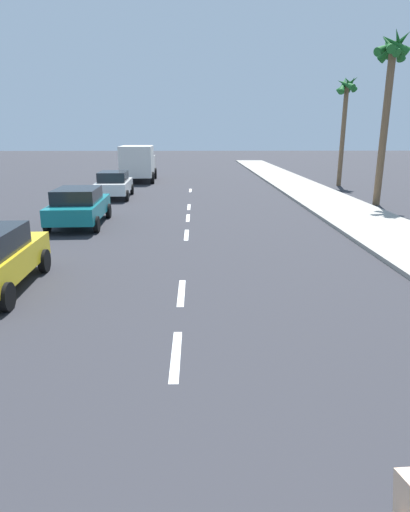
# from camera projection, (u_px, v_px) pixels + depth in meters

# --- Properties ---
(ground_plane) EXTENTS (160.00, 160.00, 0.00)m
(ground_plane) POSITION_uv_depth(u_px,v_px,m) (188.00, 221.00, 19.02)
(ground_plane) COLOR #2D2D33
(sidewalk_strip) EXTENTS (3.60, 80.00, 0.14)m
(sidewalk_strip) POSITION_uv_depth(u_px,v_px,m) (346.00, 211.00, 21.08)
(sidewalk_strip) COLOR #9E998E
(sidewalk_strip) RESTS_ON ground
(lane_stripe_2) EXTENTS (0.16, 1.80, 0.01)m
(lane_stripe_2) POSITION_uv_depth(u_px,v_px,m) (176.00, 355.00, 7.46)
(lane_stripe_2) COLOR white
(lane_stripe_2) RESTS_ON ground
(lane_stripe_3) EXTENTS (0.16, 1.80, 0.01)m
(lane_stripe_3) POSITION_uv_depth(u_px,v_px,m) (181.00, 293.00, 10.40)
(lane_stripe_3) COLOR white
(lane_stripe_3) RESTS_ON ground
(lane_stripe_4) EXTENTS (0.16, 1.80, 0.01)m
(lane_stripe_4) POSITION_uv_depth(u_px,v_px,m) (186.00, 235.00, 16.31)
(lane_stripe_4) COLOR white
(lane_stripe_4) RESTS_ON ground
(lane_stripe_5) EXTENTS (0.16, 1.80, 0.01)m
(lane_stripe_5) POSITION_uv_depth(u_px,v_px,m) (188.00, 218.00, 19.59)
(lane_stripe_5) COLOR white
(lane_stripe_5) RESTS_ON ground
(lane_stripe_6) EXTENTS (0.16, 1.80, 0.01)m
(lane_stripe_6) POSITION_uv_depth(u_px,v_px,m) (189.00, 207.00, 22.50)
(lane_stripe_6) COLOR white
(lane_stripe_6) RESTS_ON ground
(lane_stripe_7) EXTENTS (0.16, 1.80, 0.01)m
(lane_stripe_7) POSITION_uv_depth(u_px,v_px,m) (190.00, 190.00, 29.06)
(lane_stripe_7) COLOR white
(lane_stripe_7) RESTS_ON ground
(parked_car_teal) EXTENTS (2.23, 4.58, 1.57)m
(parked_car_teal) POSITION_uv_depth(u_px,v_px,m) (79.00, 205.00, 17.84)
(parked_car_teal) COLOR #14727A
(parked_car_teal) RESTS_ON ground
(parked_car_white) EXTENTS (2.10, 4.30, 1.57)m
(parked_car_white) POSITION_uv_depth(u_px,v_px,m) (114.00, 184.00, 25.47)
(parked_car_white) COLOR white
(parked_car_white) RESTS_ON ground
(delivery_truck) EXTENTS (2.87, 6.33, 2.80)m
(delivery_truck) POSITION_uv_depth(u_px,v_px,m) (138.00, 162.00, 34.28)
(delivery_truck) COLOR beige
(delivery_truck) RESTS_ON ground
(palm_tree_far) EXTENTS (1.93, 1.96, 8.73)m
(palm_tree_far) POSITION_uv_depth(u_px,v_px,m) (391.00, 72.00, 21.35)
(palm_tree_far) COLOR brown
(palm_tree_far) RESTS_ON ground
(palm_tree_distant) EXTENTS (1.69, 1.82, 7.81)m
(palm_tree_distant) POSITION_uv_depth(u_px,v_px,m) (346.00, 101.00, 30.11)
(palm_tree_distant) COLOR brown
(palm_tree_distant) RESTS_ON ground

